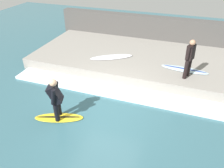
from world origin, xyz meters
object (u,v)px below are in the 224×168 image
at_px(surfboard_riding, 59,118).
at_px(surfer_riding, 55,97).
at_px(surfboard_waiting_near, 184,69).
at_px(surfer_waiting_near, 190,57).
at_px(surfboard_spare, 112,57).

distance_m(surfboard_riding, surfer_riding, 0.84).
xyz_separation_m(surfer_riding, surfboard_waiting_near, (3.89, -3.73, -0.33)).
height_order(surfboard_riding, surfer_waiting_near, surfer_waiting_near).
relative_size(surfboard_riding, surfer_riding, 1.15).
bearing_deg(surfer_waiting_near, surfboard_waiting_near, 8.79).
bearing_deg(surfboard_spare, surfer_waiting_near, -101.76).
bearing_deg(surfboard_spare, surfboard_waiting_near, -92.37).
height_order(surfer_riding, surfer_waiting_near, surfer_waiting_near).
height_order(surfer_waiting_near, surfboard_spare, surfer_waiting_near).
bearing_deg(surfer_riding, surfer_waiting_near, -48.89).
height_order(surfboard_riding, surfer_riding, surfer_riding).
xyz_separation_m(surfer_riding, surfer_waiting_near, (3.33, -3.81, 0.51)).
distance_m(surfboard_riding, surfer_waiting_near, 5.24).
xyz_separation_m(surfer_riding, surfboard_spare, (4.03, -0.46, -0.33)).
relative_size(surfer_riding, surfboard_spare, 0.74).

